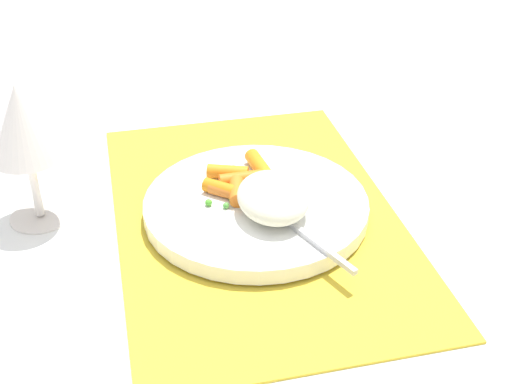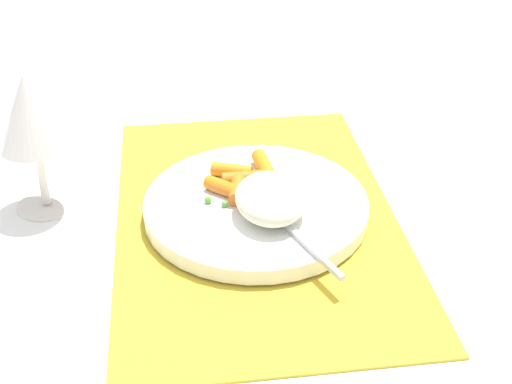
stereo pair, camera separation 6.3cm
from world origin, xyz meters
name	(u,v)px [view 1 (the left image)]	position (x,y,z in m)	size (l,w,h in m)	color
ground_plane	(256,217)	(0.00, 0.00, 0.00)	(2.40, 2.40, 0.00)	white
placemat	(256,215)	(0.00, 0.00, 0.00)	(0.48, 0.31, 0.01)	gold
plate	(256,206)	(0.00, 0.00, 0.01)	(0.25, 0.25, 0.02)	white
rice_mound	(273,197)	(-0.03, -0.01, 0.04)	(0.10, 0.08, 0.04)	beige
carrot_portion	(238,179)	(0.03, 0.01, 0.03)	(0.10, 0.09, 0.02)	orange
pea_scatter	(250,189)	(0.02, 0.00, 0.03)	(0.09, 0.09, 0.01)	#52A83F
fork	(280,215)	(-0.04, -0.02, 0.03)	(0.19, 0.09, 0.01)	silver
wine_glass	(22,126)	(0.06, 0.24, 0.12)	(0.08, 0.08, 0.16)	silver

